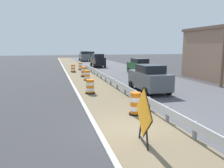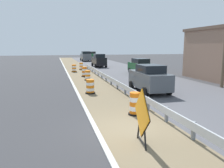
# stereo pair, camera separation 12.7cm
# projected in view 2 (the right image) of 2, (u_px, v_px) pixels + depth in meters

# --- Properties ---
(ground_plane) EXTENTS (160.00, 160.00, 0.00)m
(ground_plane) POSITION_uv_depth(u_px,v_px,m) (129.00, 130.00, 9.11)
(ground_plane) COLOR #333335
(median_dirt_strip) EXTENTS (3.37, 120.00, 0.01)m
(median_dirt_strip) POSITION_uv_depth(u_px,v_px,m) (140.00, 129.00, 9.23)
(median_dirt_strip) COLOR #706047
(median_dirt_strip) RESTS_ON ground
(curb_near_edge) EXTENTS (0.20, 120.00, 0.11)m
(curb_near_edge) POSITION_uv_depth(u_px,v_px,m) (97.00, 133.00, 8.79)
(curb_near_edge) COLOR #ADADA8
(curb_near_edge) RESTS_ON ground
(guardrail_median) EXTENTS (0.18, 52.75, 0.71)m
(guardrail_median) POSITION_uv_depth(u_px,v_px,m) (177.00, 118.00, 9.04)
(guardrail_median) COLOR #ADB2B7
(guardrail_median) RESTS_ON ground
(warning_sign_diamond) EXTENTS (0.22, 1.81, 2.05)m
(warning_sign_diamond) POSITION_uv_depth(u_px,v_px,m) (142.00, 115.00, 7.64)
(warning_sign_diamond) COLOR black
(warning_sign_diamond) RESTS_ON ground
(traffic_barrel_nearest) EXTENTS (0.65, 0.65, 1.14)m
(traffic_barrel_nearest) POSITION_uv_depth(u_px,v_px,m) (135.00, 105.00, 11.08)
(traffic_barrel_nearest) COLOR orange
(traffic_barrel_nearest) RESTS_ON ground
(traffic_barrel_close) EXTENTS (0.72, 0.72, 1.04)m
(traffic_barrel_close) POSITION_uv_depth(u_px,v_px,m) (90.00, 87.00, 16.09)
(traffic_barrel_close) COLOR orange
(traffic_barrel_close) RESTS_ON ground
(traffic_barrel_mid) EXTENTS (0.69, 0.69, 1.00)m
(traffic_barrel_mid) POSITION_uv_depth(u_px,v_px,m) (88.00, 76.00, 22.37)
(traffic_barrel_mid) COLOR orange
(traffic_barrel_mid) RESTS_ON ground
(traffic_barrel_far) EXTENTS (0.74, 0.74, 1.10)m
(traffic_barrel_far) POSITION_uv_depth(u_px,v_px,m) (84.00, 72.00, 25.08)
(traffic_barrel_far) COLOR orange
(traffic_barrel_far) RESTS_ON ground
(traffic_barrel_farther) EXTENTS (0.63, 0.63, 1.04)m
(traffic_barrel_farther) POSITION_uv_depth(u_px,v_px,m) (81.00, 67.00, 32.32)
(traffic_barrel_farther) COLOR orange
(traffic_barrel_farther) RESTS_ON ground
(traffic_barrel_farthest) EXTENTS (0.71, 0.71, 1.01)m
(traffic_barrel_farthest) POSITION_uv_depth(u_px,v_px,m) (74.00, 69.00, 29.58)
(traffic_barrel_farthest) COLOR orange
(traffic_barrel_farthest) RESTS_ON ground
(car_lead_near_lane) EXTENTS (2.21, 4.74, 2.25)m
(car_lead_near_lane) POSITION_uv_depth(u_px,v_px,m) (86.00, 56.00, 51.22)
(car_lead_near_lane) COLOR #4C5156
(car_lead_near_lane) RESTS_ON ground
(car_trailing_near_lane) EXTENTS (2.04, 4.45, 1.94)m
(car_trailing_near_lane) POSITION_uv_depth(u_px,v_px,m) (92.00, 55.00, 62.11)
(car_trailing_near_lane) COLOR #195128
(car_trailing_near_lane) RESTS_ON ground
(car_lead_far_lane) EXTENTS (2.05, 4.14, 2.16)m
(car_lead_far_lane) POSITION_uv_depth(u_px,v_px,m) (99.00, 60.00, 36.73)
(car_lead_far_lane) COLOR black
(car_lead_far_lane) RESTS_ON ground
(car_mid_far_lane) EXTENTS (2.07, 4.83, 1.92)m
(car_mid_far_lane) POSITION_uv_depth(u_px,v_px,m) (141.00, 66.00, 27.23)
(car_mid_far_lane) COLOR #195128
(car_mid_far_lane) RESTS_ON ground
(car_trailing_far_lane) EXTENTS (2.01, 4.33, 2.05)m
(car_trailing_far_lane) POSITION_uv_depth(u_px,v_px,m) (149.00, 78.00, 16.60)
(car_trailing_far_lane) COLOR #4C5156
(car_trailing_far_lane) RESTS_ON ground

